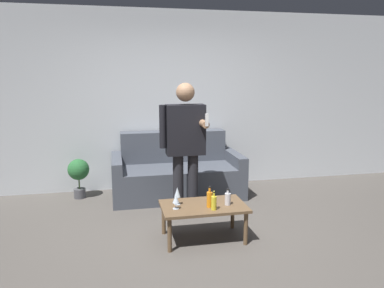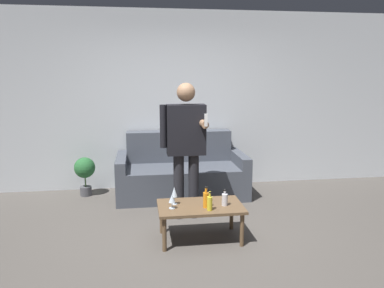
% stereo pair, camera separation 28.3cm
% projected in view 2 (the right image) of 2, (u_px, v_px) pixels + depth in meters
% --- Properties ---
extents(ground_plane, '(16.00, 16.00, 0.00)m').
position_uv_depth(ground_plane, '(198.00, 247.00, 3.85)').
color(ground_plane, '#514C47').
extents(wall_back, '(8.00, 0.06, 2.70)m').
position_uv_depth(wall_back, '(176.00, 101.00, 5.76)').
color(wall_back, silver).
rests_on(wall_back, ground_plane).
extents(couch, '(1.85, 0.92, 0.90)m').
position_uv_depth(couch, '(181.00, 173.00, 5.51)').
color(couch, '#474C56').
rests_on(couch, ground_plane).
extents(coffee_table, '(0.90, 0.54, 0.39)m').
position_uv_depth(coffee_table, '(200.00, 209.00, 3.98)').
color(coffee_table, brown).
rests_on(coffee_table, ground_plane).
extents(bottle_orange, '(0.06, 0.06, 0.23)m').
position_uv_depth(bottle_orange, '(206.00, 199.00, 3.89)').
color(bottle_orange, orange).
rests_on(bottle_orange, coffee_table).
extents(bottle_green, '(0.06, 0.06, 0.18)m').
position_uv_depth(bottle_green, '(225.00, 199.00, 3.95)').
color(bottle_green, silver).
rests_on(bottle_green, coffee_table).
extents(bottle_dark, '(0.06, 0.06, 0.20)m').
position_uv_depth(bottle_dark, '(210.00, 203.00, 3.81)').
color(bottle_dark, yellow).
rests_on(bottle_dark, coffee_table).
extents(wine_glass_near, '(0.07, 0.07, 0.15)m').
position_uv_depth(wine_glass_near, '(172.00, 199.00, 3.86)').
color(wine_glass_near, silver).
rests_on(wine_glass_near, coffee_table).
extents(wine_glass_far, '(0.07, 0.07, 0.19)m').
position_uv_depth(wine_glass_far, '(174.00, 192.00, 3.98)').
color(wine_glass_far, silver).
rests_on(wine_glass_far, coffee_table).
extents(person_standing_front, '(0.54, 0.44, 1.66)m').
position_uv_depth(person_standing_front, '(186.00, 141.00, 4.48)').
color(person_standing_front, '#232328').
rests_on(person_standing_front, ground_plane).
extents(potted_plant, '(0.30, 0.30, 0.57)m').
position_uv_depth(potted_plant, '(85.00, 170.00, 5.42)').
color(potted_plant, '#4C4C51').
rests_on(potted_plant, ground_plane).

